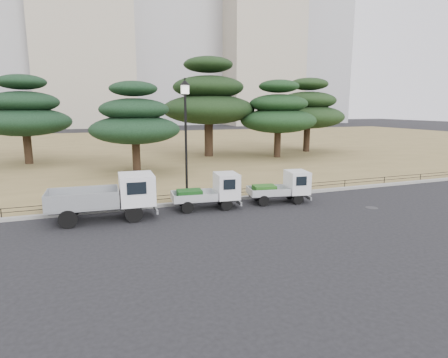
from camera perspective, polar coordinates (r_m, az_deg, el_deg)
name	(u,v)px	position (r m, az deg, el deg)	size (l,w,h in m)	color
ground	(239,215)	(17.20, 2.35, -5.44)	(220.00, 220.00, 0.00)	black
lawn	(141,147)	(46.49, -12.54, 4.79)	(120.00, 56.00, 0.15)	olive
curb	(220,200)	(19.52, -0.62, -3.21)	(120.00, 0.25, 0.16)	gray
truck_large	(109,195)	(16.99, -17.12, -2.38)	(4.53, 1.98, 1.94)	black
truck_kei_front	(211,191)	(18.07, -2.01, -1.89)	(3.31, 1.65, 1.69)	black
truck_kei_rear	(283,187)	(19.45, 8.97, -1.21)	(3.23, 1.74, 1.61)	black
street_lamp	(186,120)	(18.72, -5.88, 8.88)	(0.54, 0.54, 5.98)	black
pipe_fence	(219,193)	(19.57, -0.77, -2.08)	(38.00, 0.04, 0.40)	black
tarp_pile	(62,202)	(19.02, -23.49, -3.17)	(1.49, 1.19, 0.91)	navy
manhole	(372,208)	(19.67, 21.56, -4.10)	(0.60, 0.60, 0.01)	#2D2D30
pine_west_near	(24,113)	(35.20, -28.13, 8.86)	(7.29, 7.29, 7.29)	black
pine_center_left	(135,120)	(27.63, -13.44, 8.67)	(6.38, 6.38, 6.49)	black
pine_center_right	(208,100)	(36.09, -2.38, 12.01)	(8.75, 8.75, 9.28)	black
pine_east_near	(278,113)	(35.69, 8.26, 9.92)	(7.08, 7.08, 7.15)	black
pine_east_far	(308,110)	(40.95, 12.65, 10.29)	(7.62, 7.62, 7.66)	black
tower_center_left	(81,9)	(102.73, -20.98, 23.01)	(22.00, 20.00, 55.00)	#AAA08C
tower_east	(258,35)	(109.41, 5.24, 20.99)	(20.00, 18.00, 48.00)	#AAA08C
tower_far_east	(301,6)	(127.00, 11.66, 24.47)	(24.00, 20.00, 70.00)	#A0A0A5
radio_tower	(349,23)	(129.72, 18.48, 21.62)	(1.80, 1.80, 63.00)	#D83F33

